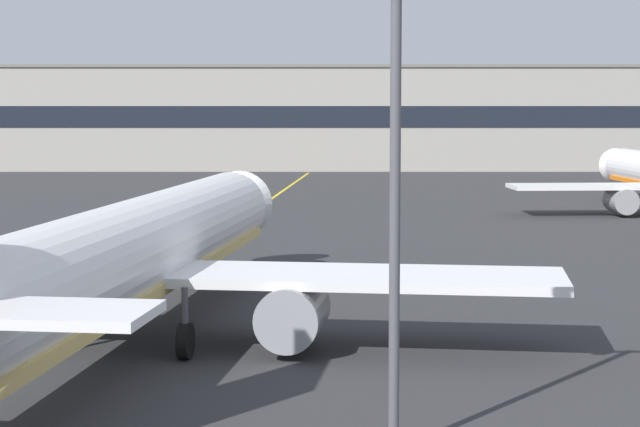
# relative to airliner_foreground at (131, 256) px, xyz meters

# --- Properties ---
(taxiway_centreline) EXTENTS (14.25, 179.48, 0.01)m
(taxiway_centreline) POSITION_rel_airliner_foreground_xyz_m (-1.39, 15.13, -3.37)
(taxiway_centreline) COLOR yellow
(taxiway_centreline) RESTS_ON ground
(airliner_foreground) EXTENTS (32.35, 41.47, 11.65)m
(airliner_foreground) POSITION_rel_airliner_foreground_xyz_m (0.00, 0.00, 0.00)
(airliner_foreground) COLOR white
(airliner_foreground) RESTS_ON ground
(apron_lamp_post) EXTENTS (2.24, 0.90, 12.13)m
(apron_lamp_post) POSITION_rel_airliner_foreground_xyz_m (8.99, -12.73, 2.99)
(apron_lamp_post) COLOR #515156
(apron_lamp_post) RESTS_ON ground
(safety_cone_by_nose_gear) EXTENTS (0.44, 0.44, 0.55)m
(safety_cone_by_nose_gear) POSITION_rel_airliner_foreground_xyz_m (1.72, 16.83, -3.11)
(safety_cone_by_nose_gear) COLOR orange
(safety_cone_by_nose_gear) RESTS_ON ground
(terminal_building) EXTENTS (125.72, 12.40, 14.16)m
(terminal_building) POSITION_rel_airliner_foreground_xyz_m (0.17, 113.38, 3.72)
(terminal_building) COLOR #9E998E
(terminal_building) RESTS_ON ground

